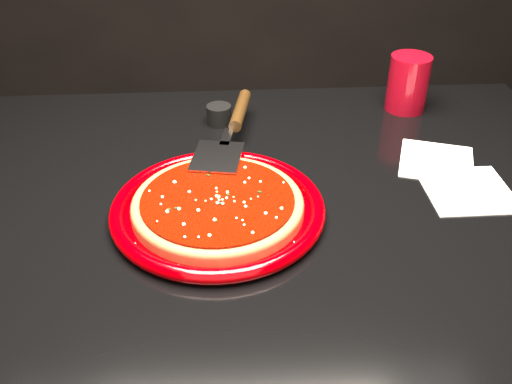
# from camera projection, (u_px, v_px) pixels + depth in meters

# --- Properties ---
(table) EXTENTS (1.20, 0.80, 0.75)m
(table) POSITION_uv_depth(u_px,v_px,m) (251.00, 346.00, 1.14)
(table) COLOR black
(table) RESTS_ON floor
(plate) EXTENTS (0.40, 0.40, 0.02)m
(plate) POSITION_uv_depth(u_px,v_px,m) (218.00, 209.00, 0.87)
(plate) COLOR #7F0002
(plate) RESTS_ON table
(pizza_crust) EXTENTS (0.32, 0.32, 0.01)m
(pizza_crust) POSITION_uv_depth(u_px,v_px,m) (218.00, 207.00, 0.87)
(pizza_crust) COLOR brown
(pizza_crust) RESTS_ON plate
(pizza_crust_rim) EXTENTS (0.32, 0.32, 0.02)m
(pizza_crust_rim) POSITION_uv_depth(u_px,v_px,m) (218.00, 203.00, 0.86)
(pizza_crust_rim) COLOR brown
(pizza_crust_rim) RESTS_ON plate
(pizza_sauce) EXTENTS (0.28, 0.28, 0.01)m
(pizza_sauce) POSITION_uv_depth(u_px,v_px,m) (218.00, 201.00, 0.86)
(pizza_sauce) COLOR #730B00
(pizza_sauce) RESTS_ON plate
(parmesan_dusting) EXTENTS (0.22, 0.22, 0.01)m
(parmesan_dusting) POSITION_uv_depth(u_px,v_px,m) (217.00, 197.00, 0.86)
(parmesan_dusting) COLOR beige
(parmesan_dusting) RESTS_ON plate
(basil_flecks) EXTENTS (0.21, 0.21, 0.00)m
(basil_flecks) POSITION_uv_depth(u_px,v_px,m) (217.00, 198.00, 0.86)
(basil_flecks) COLOR black
(basil_flecks) RESTS_ON plate
(pizza_server) EXTENTS (0.15, 0.35, 0.03)m
(pizza_server) POSITION_uv_depth(u_px,v_px,m) (231.00, 129.00, 1.02)
(pizza_server) COLOR silver
(pizza_server) RESTS_ON plate
(cup) EXTENTS (0.08, 0.08, 0.11)m
(cup) POSITION_uv_depth(u_px,v_px,m) (408.00, 83.00, 1.15)
(cup) COLOR maroon
(cup) RESTS_ON table
(napkin_a) EXTENTS (0.14, 0.14, 0.00)m
(napkin_a) POSITION_uv_depth(u_px,v_px,m) (467.00, 190.00, 0.93)
(napkin_a) COLOR silver
(napkin_a) RESTS_ON table
(napkin_b) EXTENTS (0.16, 0.17, 0.00)m
(napkin_b) POSITION_uv_depth(u_px,v_px,m) (437.00, 162.00, 1.00)
(napkin_b) COLOR silver
(napkin_b) RESTS_ON table
(ramekin) EXTENTS (0.06, 0.06, 0.04)m
(ramekin) POSITION_uv_depth(u_px,v_px,m) (219.00, 115.00, 1.12)
(ramekin) COLOR black
(ramekin) RESTS_ON table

